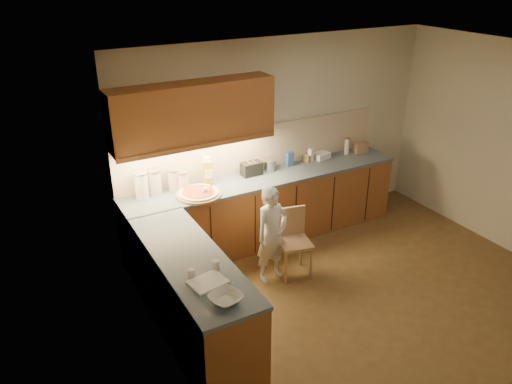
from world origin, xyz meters
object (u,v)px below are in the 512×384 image
Objects in this scene: pizza_on_board at (199,193)px; toaster at (252,169)px; child at (272,234)px; wooden_chair at (293,237)px; oil_jug at (207,172)px.

pizza_on_board reaches higher than toaster.
child is at bearing -105.56° from toaster.
oil_jug is at bearing 135.89° from wooden_chair.
child is 0.30m from wooden_chair.
child is 4.39× the size of toaster.
oil_jug reaches higher than toaster.
oil_jug is at bearing 47.08° from pizza_on_board.
oil_jug reaches higher than wooden_chair.
pizza_on_board is 0.87m from toaster.
wooden_chair is at bearing -40.16° from pizza_on_board.
pizza_on_board is 0.66× the size of wooden_chair.
pizza_on_board is 0.99m from child.
oil_jug is 0.62m from toaster.
toaster is at bearing -0.59° from oil_jug.
child is 1.14m from oil_jug.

